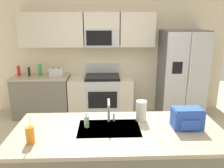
{
  "coord_description": "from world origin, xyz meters",
  "views": [
    {
      "loc": [
        -0.12,
        -2.9,
        2.05
      ],
      "look_at": [
        0.01,
        0.6,
        1.05
      ],
      "focal_mm": 36.17,
      "sensor_mm": 36.0,
      "label": 1
    }
  ],
  "objects": [
    {
      "name": "range_oven",
      "position": [
        -0.19,
        1.8,
        0.44
      ],
      "size": [
        1.36,
        0.61,
        1.1
      ],
      "color": "#B7BABF",
      "rests_on": "ground"
    },
    {
      "name": "kitchen_wall_unit",
      "position": [
        -0.14,
        2.08,
        1.47
      ],
      "size": [
        5.2,
        0.43,
        2.6
      ],
      "color": "beige",
      "rests_on": "ground"
    },
    {
      "name": "toaster",
      "position": [
        -1.11,
        1.75,
        0.99
      ],
      "size": [
        0.28,
        0.16,
        0.18
      ],
      "color": "#B7BABF",
      "rests_on": "back_counter"
    },
    {
      "name": "drink_cup_orange",
      "position": [
        -0.84,
        -0.92,
        0.99
      ],
      "size": [
        0.08,
        0.08,
        0.29
      ],
      "color": "orange",
      "rests_on": "island_counter"
    },
    {
      "name": "refrigerator",
      "position": [
        1.54,
        1.73,
        0.93
      ],
      "size": [
        0.9,
        0.76,
        1.85
      ],
      "color": "#4C4F54",
      "rests_on": "ground"
    },
    {
      "name": "soap_dispenser",
      "position": [
        -0.32,
        -0.61,
        0.97
      ],
      "size": [
        0.06,
        0.06,
        0.17
      ],
      "color": "#A5D8B2",
      "rests_on": "island_counter"
    },
    {
      "name": "back_counter",
      "position": [
        -1.47,
        1.8,
        0.45
      ],
      "size": [
        1.19,
        0.63,
        0.9
      ],
      "color": "slate",
      "rests_on": "ground"
    },
    {
      "name": "sink_faucet",
      "position": [
        -0.06,
        -0.5,
        1.07
      ],
      "size": [
        0.08,
        0.21,
        0.28
      ],
      "color": "#B7BABF",
      "rests_on": "island_counter"
    },
    {
      "name": "ground_plane",
      "position": [
        0.0,
        0.0,
        0.0
      ],
      "size": [
        9.0,
        9.0,
        0.0
      ],
      "primitive_type": "plane",
      "color": "beige",
      "rests_on": "ground"
    },
    {
      "name": "pepper_mill",
      "position": [
        -1.7,
        1.8,
        0.99
      ],
      "size": [
        0.05,
        0.05,
        0.19
      ],
      "primitive_type": "cylinder",
      "color": "black",
      "rests_on": "back_counter"
    },
    {
      "name": "backpack",
      "position": [
        0.79,
        -0.66,
        1.02
      ],
      "size": [
        0.32,
        0.22,
        0.23
      ],
      "color": "blue",
      "rests_on": "island_counter"
    },
    {
      "name": "island_counter",
      "position": [
        0.03,
        -0.69,
        0.45
      ],
      "size": [
        2.28,
        0.99,
        0.9
      ],
      "color": "slate",
      "rests_on": "ground"
    },
    {
      "name": "paper_towel_roll",
      "position": [
        0.31,
        -0.45,
        1.02
      ],
      "size": [
        0.12,
        0.12,
        0.24
      ],
      "primitive_type": "cylinder",
      "color": "white",
      "rests_on": "island_counter"
    },
    {
      "name": "bottle_green",
      "position": [
        -1.47,
        1.81,
        1.03
      ],
      "size": [
        0.07,
        0.07,
        0.25
      ],
      "primitive_type": "cylinder",
      "color": "green",
      "rests_on": "back_counter"
    },
    {
      "name": "bottle_red",
      "position": [
        -1.93,
        1.84,
        1.01
      ],
      "size": [
        0.07,
        0.07,
        0.21
      ],
      "primitive_type": "cylinder",
      "color": "red",
      "rests_on": "back_counter"
    }
  ]
}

